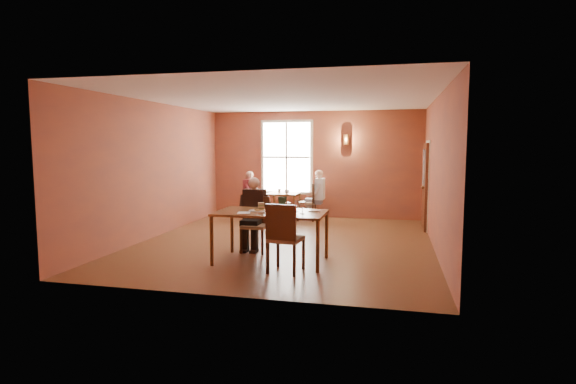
% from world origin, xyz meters
% --- Properties ---
extents(ground, '(6.00, 7.00, 0.01)m').
position_xyz_m(ground, '(0.00, 0.00, 0.00)').
color(ground, brown).
rests_on(ground, ground).
extents(wall_back, '(6.00, 0.04, 3.00)m').
position_xyz_m(wall_back, '(0.00, 3.50, 1.50)').
color(wall_back, brown).
rests_on(wall_back, ground).
extents(wall_front, '(6.00, 0.04, 3.00)m').
position_xyz_m(wall_front, '(0.00, -3.50, 1.50)').
color(wall_front, brown).
rests_on(wall_front, ground).
extents(wall_left, '(0.04, 7.00, 3.00)m').
position_xyz_m(wall_left, '(-3.00, 0.00, 1.50)').
color(wall_left, brown).
rests_on(wall_left, ground).
extents(wall_right, '(0.04, 7.00, 3.00)m').
position_xyz_m(wall_right, '(3.00, 0.00, 1.50)').
color(wall_right, brown).
rests_on(wall_right, ground).
extents(ceiling, '(6.00, 7.00, 0.04)m').
position_xyz_m(ceiling, '(0.00, 0.00, 3.00)').
color(ceiling, white).
rests_on(ceiling, wall_back).
extents(window, '(1.36, 0.10, 1.96)m').
position_xyz_m(window, '(-0.80, 3.45, 1.70)').
color(window, white).
rests_on(window, wall_back).
extents(door, '(0.12, 1.04, 2.10)m').
position_xyz_m(door, '(2.94, 2.30, 1.05)').
color(door, maroon).
rests_on(door, ground).
extents(wall_sconce, '(0.16, 0.16, 0.28)m').
position_xyz_m(wall_sconce, '(0.90, 3.40, 2.20)').
color(wall_sconce, brown).
rests_on(wall_sconce, wall_back).
extents(main_table, '(1.90, 1.07, 0.89)m').
position_xyz_m(main_table, '(0.11, -1.60, 0.45)').
color(main_table, brown).
rests_on(main_table, ground).
extents(chair_diner_main, '(0.46, 0.46, 1.05)m').
position_xyz_m(chair_diner_main, '(-0.39, -0.95, 0.53)').
color(chair_diner_main, brown).
rests_on(chair_diner_main, ground).
extents(diner_main, '(0.55, 0.55, 1.37)m').
position_xyz_m(diner_main, '(-0.39, -0.98, 0.69)').
color(diner_main, '#331F17').
rests_on(diner_main, ground).
extents(chair_empty, '(0.56, 0.56, 1.13)m').
position_xyz_m(chair_empty, '(0.51, -2.15, 0.57)').
color(chair_empty, '#582A17').
rests_on(chair_empty, ground).
extents(plate_food, '(0.39, 0.39, 0.04)m').
position_xyz_m(plate_food, '(-0.12, -1.63, 0.91)').
color(plate_food, white).
rests_on(plate_food, main_table).
extents(sandwich, '(0.13, 0.13, 0.13)m').
position_xyz_m(sandwich, '(-0.08, -1.54, 0.95)').
color(sandwich, tan).
rests_on(sandwich, main_table).
extents(goblet_a, '(0.10, 0.10, 0.20)m').
position_xyz_m(goblet_a, '(0.54, -1.48, 0.99)').
color(goblet_a, white).
rests_on(goblet_a, main_table).
extents(goblet_b, '(0.12, 0.12, 0.22)m').
position_xyz_m(goblet_b, '(0.70, -1.72, 1.00)').
color(goblet_b, silver).
rests_on(goblet_b, main_table).
extents(goblet_c, '(0.11, 0.11, 0.21)m').
position_xyz_m(goblet_c, '(0.46, -1.79, 1.00)').
color(goblet_c, white).
rests_on(goblet_c, main_table).
extents(menu_stand, '(0.15, 0.10, 0.24)m').
position_xyz_m(menu_stand, '(0.25, -1.31, 1.01)').
color(menu_stand, '#1F3A26').
rests_on(menu_stand, main_table).
extents(knife, '(0.21, 0.09, 0.00)m').
position_xyz_m(knife, '(0.05, -1.87, 0.89)').
color(knife, silver).
rests_on(knife, main_table).
extents(napkin, '(0.25, 0.25, 0.01)m').
position_xyz_m(napkin, '(-0.30, -1.84, 0.89)').
color(napkin, white).
rests_on(napkin, main_table).
extents(side_plate, '(0.28, 0.28, 0.02)m').
position_xyz_m(side_plate, '(0.83, -1.36, 0.90)').
color(side_plate, white).
rests_on(side_plate, main_table).
extents(second_table, '(0.84, 0.84, 0.74)m').
position_xyz_m(second_table, '(-0.73, 2.83, 0.37)').
color(second_table, '#613213').
rests_on(second_table, ground).
extents(chair_diner_white, '(0.45, 0.45, 1.02)m').
position_xyz_m(chair_diner_white, '(-0.08, 2.83, 0.51)').
color(chair_diner_white, '#442716').
rests_on(chair_diner_white, ground).
extents(diner_white, '(0.53, 0.53, 1.33)m').
position_xyz_m(diner_white, '(-0.05, 2.83, 0.67)').
color(diner_white, silver).
rests_on(diner_white, ground).
extents(chair_diner_maroon, '(0.44, 0.44, 0.99)m').
position_xyz_m(chair_diner_maroon, '(-1.38, 2.83, 0.50)').
color(chair_diner_maroon, '#412112').
rests_on(chair_diner_maroon, ground).
extents(diner_maroon, '(0.51, 0.51, 1.29)m').
position_xyz_m(diner_maroon, '(-1.41, 2.83, 0.64)').
color(diner_maroon, '#5A1214').
rests_on(diner_maroon, ground).
extents(cup_a, '(0.16, 0.16, 0.10)m').
position_xyz_m(cup_a, '(-0.61, 2.69, 0.79)').
color(cup_a, silver).
rests_on(cup_a, second_table).
extents(cup_b, '(0.11, 0.11, 0.09)m').
position_xyz_m(cup_b, '(-0.90, 2.97, 0.79)').
color(cup_b, silver).
rests_on(cup_b, second_table).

